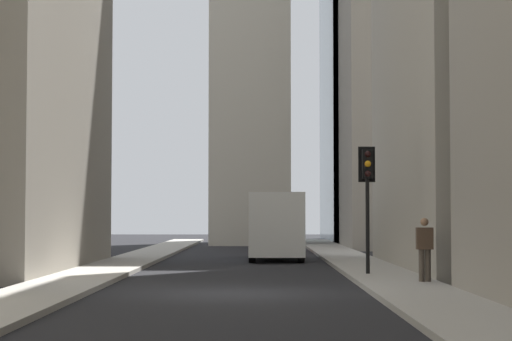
% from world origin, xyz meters
% --- Properties ---
extents(ground_plane, '(135.00, 135.00, 0.00)m').
position_xyz_m(ground_plane, '(0.00, 0.00, 0.00)').
color(ground_plane, black).
extents(sidewalk_right, '(90.00, 2.20, 0.14)m').
position_xyz_m(sidewalk_right, '(0.00, 4.50, 0.07)').
color(sidewalk_right, '#A8A399').
rests_on(sidewalk_right, ground_plane).
extents(sidewalk_left, '(90.00, 2.20, 0.14)m').
position_xyz_m(sidewalk_left, '(0.00, -4.50, 0.07)').
color(sidewalk_left, '#A8A399').
rests_on(sidewalk_left, ground_plane).
extents(building_left_far, '(12.09, 10.00, 24.82)m').
position_xyz_m(building_left_far, '(31.94, -10.60, 12.41)').
color(building_left_far, gray).
rests_on(building_left_far, ground_plane).
extents(delivery_truck, '(6.46, 2.25, 2.84)m').
position_xyz_m(delivery_truck, '(16.80, -1.40, 1.46)').
color(delivery_truck, silver).
rests_on(delivery_truck, ground_plane).
extents(sedan_red, '(4.30, 1.78, 1.42)m').
position_xyz_m(sedan_red, '(25.09, -1.40, 0.66)').
color(sedan_red, maroon).
rests_on(sedan_red, ground_plane).
extents(traffic_light_midblock, '(0.43, 0.52, 3.91)m').
position_xyz_m(traffic_light_midblock, '(5.53, -4.04, 3.01)').
color(traffic_light_midblock, black).
rests_on(traffic_light_midblock, sidewalk_left).
extents(pedestrian, '(0.26, 0.44, 1.72)m').
position_xyz_m(pedestrian, '(2.17, -5.18, 1.08)').
color(pedestrian, '#473D33').
rests_on(pedestrian, sidewalk_left).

